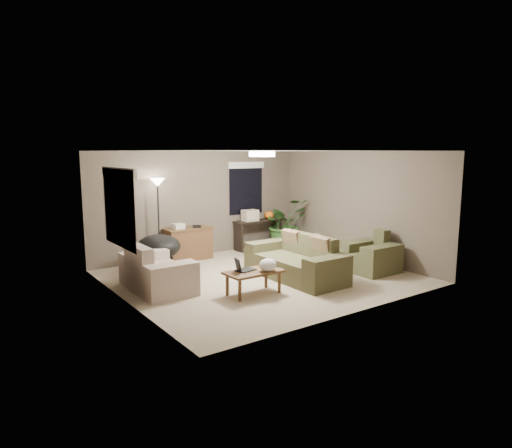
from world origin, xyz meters
TOP-DOWN VIEW (x-y plane):
  - room_shell at (0.00, 0.00)m, footprint 5.50×5.50m
  - main_sofa at (0.53, -0.44)m, footprint 0.95×2.20m
  - throw_pillows at (0.79, -0.44)m, footprint 0.25×1.36m
  - loveseat at (-2.07, 0.43)m, footprint 0.90×1.60m
  - armchair at (2.12, -0.95)m, footprint 0.95×1.00m
  - coffee_table at (-0.77, -0.82)m, footprint 1.00×0.55m
  - laptop at (-0.94, -0.72)m, footprint 0.40×0.29m
  - plastic_bag at (-0.57, -0.97)m, footprint 0.38×0.36m
  - desk at (-0.51, 2.19)m, footprint 1.10×0.50m
  - desk_papers at (-0.66, 2.18)m, footprint 0.71×0.30m
  - console_table at (1.51, 2.24)m, footprint 1.30×0.40m
  - pumpkin at (1.86, 2.24)m, footprint 0.32×0.32m
  - cardboard_box at (1.26, 2.24)m, footprint 0.38×0.28m
  - papasan_chair at (-1.54, 1.50)m, footprint 1.17×1.17m
  - floor_lamp at (-1.22, 2.20)m, footprint 0.32×0.32m
  - ceiling_fixture at (0.00, 0.00)m, footprint 0.50×0.50m
  - houseplant at (2.14, 1.95)m, footprint 1.17×1.30m
  - cat_scratching_post at (2.30, 0.93)m, footprint 0.32×0.32m
  - window_left at (-2.73, 0.30)m, footprint 0.05×1.56m
  - window_back at (1.30, 2.48)m, footprint 1.06×0.05m

SIDE VIEW (x-z plane):
  - cat_scratching_post at x=2.30m, z-range -0.04..0.46m
  - main_sofa at x=0.53m, z-range -0.13..0.72m
  - loveseat at x=-2.07m, z-range -0.13..0.72m
  - armchair at x=2.12m, z-range -0.13..0.72m
  - coffee_table at x=-0.77m, z-range 0.15..0.57m
  - desk at x=-0.51m, z-range 0.00..0.75m
  - console_table at x=1.51m, z-range 0.06..0.81m
  - papasan_chair at x=-1.54m, z-range 0.07..0.86m
  - laptop at x=-0.94m, z-range 0.36..0.60m
  - houseplant at x=2.14m, z-range 0.00..1.01m
  - plastic_bag at x=-0.57m, z-range 0.42..0.64m
  - throw_pillows at x=0.79m, z-range 0.42..0.88m
  - desk_papers at x=-0.66m, z-range 0.74..0.86m
  - pumpkin at x=1.86m, z-range 0.75..0.95m
  - cardboard_box at x=1.26m, z-range 0.75..1.03m
  - room_shell at x=0.00m, z-range -1.50..4.00m
  - floor_lamp at x=-1.22m, z-range 0.64..2.55m
  - window_left at x=-2.73m, z-range 1.12..2.45m
  - window_back at x=1.30m, z-range 1.12..2.45m
  - ceiling_fixture at x=0.00m, z-range 2.39..2.49m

